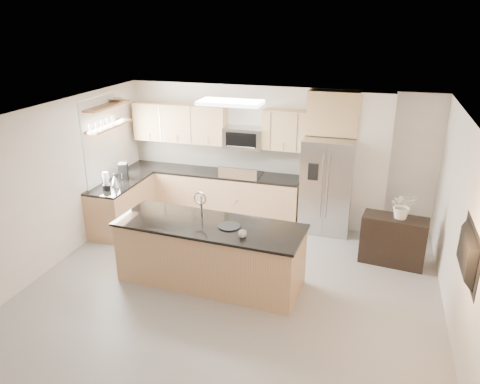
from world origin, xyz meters
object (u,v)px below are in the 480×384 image
(range, at_px, (242,196))
(microwave, at_px, (244,138))
(flower_vase, at_px, (404,199))
(platter, at_px, (229,226))
(credenza, at_px, (393,240))
(television, at_px, (462,252))
(island, at_px, (210,253))
(coffee_maker, at_px, (123,171))
(cup, at_px, (243,234))
(refrigerator, at_px, (327,185))
(bowl, at_px, (116,99))
(kettle, at_px, (115,181))
(blender, at_px, (106,182))

(range, xyz_separation_m, microwave, (0.00, 0.12, 1.16))
(flower_vase, bearing_deg, platter, -149.92)
(credenza, xyz_separation_m, television, (0.63, -2.08, 0.94))
(island, bearing_deg, flower_vase, 30.50)
(island, bearing_deg, television, -8.18)
(coffee_maker, bearing_deg, microwave, 25.40)
(cup, height_order, flower_vase, flower_vase)
(microwave, bearing_deg, credenza, -22.06)
(range, relative_size, platter, 3.49)
(microwave, distance_m, platter, 2.71)
(refrigerator, height_order, bowl, bowl)
(cup, relative_size, kettle, 0.47)
(bowl, distance_m, television, 6.36)
(refrigerator, distance_m, cup, 2.80)
(bowl, bearing_deg, flower_vase, -4.52)
(island, xyz_separation_m, bowl, (-2.47, 1.81, 1.89))
(platter, xyz_separation_m, kettle, (-2.56, 1.15, 0.05))
(microwave, height_order, refrigerator, microwave)
(platter, bearing_deg, coffee_maker, 149.00)
(platter, bearing_deg, range, 102.32)
(cup, xyz_separation_m, blender, (-2.89, 1.21, 0.05))
(refrigerator, xyz_separation_m, island, (-1.44, -2.40, -0.41))
(platter, xyz_separation_m, coffee_maker, (-2.63, 1.58, 0.09))
(coffee_maker, xyz_separation_m, flower_vase, (5.05, -0.18, 0.08))
(bowl, bearing_deg, credenza, -4.56)
(credenza, xyz_separation_m, coffee_maker, (-4.98, 0.17, 0.66))
(credenza, height_order, platter, platter)
(blender, height_order, flower_vase, flower_vase)
(credenza, height_order, coffee_maker, coffee_maker)
(microwave, distance_m, kettle, 2.55)
(kettle, distance_m, coffee_maker, 0.44)
(credenza, distance_m, blender, 5.02)
(cup, height_order, coffee_maker, coffee_maker)
(refrigerator, bearing_deg, blender, -158.70)
(island, xyz_separation_m, blender, (-2.30, 0.94, 0.58))
(refrigerator, relative_size, platter, 5.44)
(range, bearing_deg, refrigerator, -1.60)
(microwave, bearing_deg, kettle, -144.81)
(microwave, relative_size, refrigerator, 0.43)
(bowl, height_order, television, bowl)
(kettle, bearing_deg, cup, -26.48)
(microwave, bearing_deg, range, -90.00)
(blender, bearing_deg, cup, -22.82)
(flower_vase, relative_size, television, 0.61)
(flower_vase, bearing_deg, island, -152.98)
(range, xyz_separation_m, refrigerator, (1.66, -0.05, 0.42))
(kettle, bearing_deg, blender, -104.15)
(kettle, bearing_deg, island, -26.87)
(microwave, distance_m, blender, 2.70)
(blender, relative_size, bowl, 0.99)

